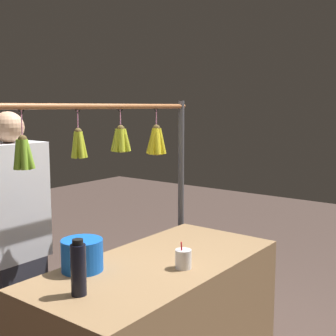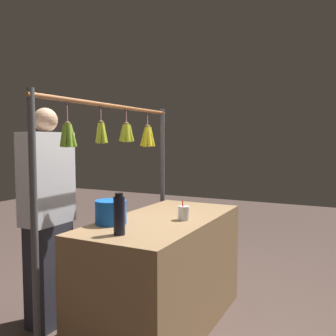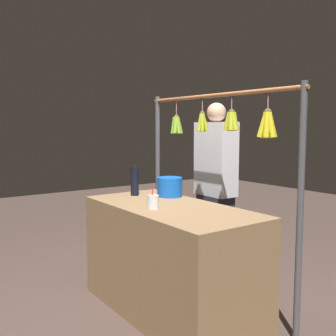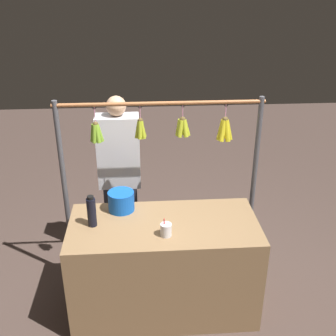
{
  "view_description": "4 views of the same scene",
  "coord_description": "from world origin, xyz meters",
  "px_view_note": "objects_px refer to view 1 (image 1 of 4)",
  "views": [
    {
      "loc": [
        1.86,
        1.49,
        1.69
      ],
      "look_at": [
        -0.09,
        0.0,
        1.35
      ],
      "focal_mm": 48.17,
      "sensor_mm": 36.0,
      "label": 1
    },
    {
      "loc": [
        2.42,
        1.26,
        1.42
      ],
      "look_at": [
        -0.08,
        0.0,
        1.21
      ],
      "focal_mm": 39.39,
      "sensor_mm": 36.0,
      "label": 2
    },
    {
      "loc": [
        -2.4,
        1.75,
        1.44
      ],
      "look_at": [
        0.03,
        0.0,
        1.13
      ],
      "focal_mm": 42.46,
      "sensor_mm": 36.0,
      "label": 3
    },
    {
      "loc": [
        0.16,
        2.74,
        2.62
      ],
      "look_at": [
        -0.03,
        0.0,
        1.32
      ],
      "focal_mm": 43.8,
      "sensor_mm": 36.0,
      "label": 4
    }
  ],
  "objects_px": {
    "blue_bucket": "(82,255)",
    "drink_cup": "(183,259)",
    "water_bottle": "(78,269)",
    "vendor_person": "(14,254)"
  },
  "relations": [
    {
      "from": "drink_cup",
      "to": "vendor_person",
      "type": "relative_size",
      "value": 0.09
    },
    {
      "from": "water_bottle",
      "to": "blue_bucket",
      "type": "relative_size",
      "value": 1.2
    },
    {
      "from": "blue_bucket",
      "to": "drink_cup",
      "type": "xyz_separation_m",
      "value": [
        -0.35,
        0.4,
        -0.03
      ]
    },
    {
      "from": "drink_cup",
      "to": "blue_bucket",
      "type": "bearing_deg",
      "value": -49.21
    },
    {
      "from": "water_bottle",
      "to": "drink_cup",
      "type": "distance_m",
      "value": 0.6
    },
    {
      "from": "water_bottle",
      "to": "drink_cup",
      "type": "xyz_separation_m",
      "value": [
        -0.56,
        0.18,
        -0.07
      ]
    },
    {
      "from": "water_bottle",
      "to": "vendor_person",
      "type": "bearing_deg",
      "value": -103.47
    },
    {
      "from": "blue_bucket",
      "to": "vendor_person",
      "type": "distance_m",
      "value": 0.57
    },
    {
      "from": "water_bottle",
      "to": "drink_cup",
      "type": "height_order",
      "value": "water_bottle"
    },
    {
      "from": "drink_cup",
      "to": "vendor_person",
      "type": "bearing_deg",
      "value": -68.55
    }
  ]
}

